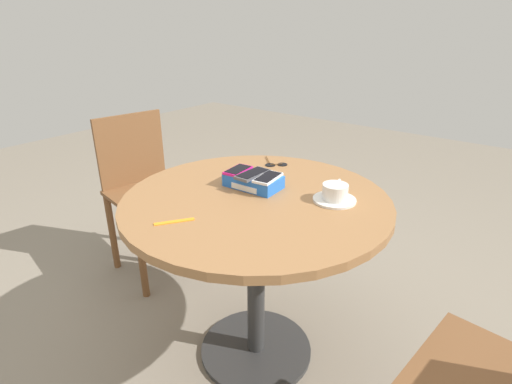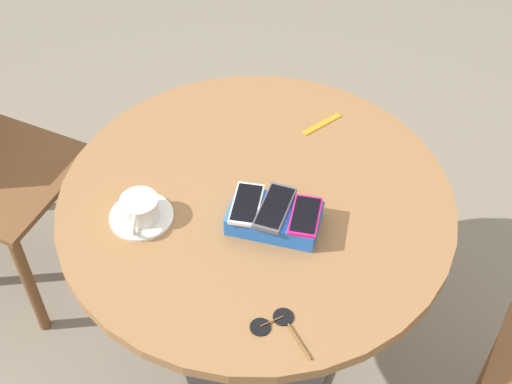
# 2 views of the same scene
# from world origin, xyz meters

# --- Properties ---
(ground_plane) EXTENTS (8.00, 8.00, 0.00)m
(ground_plane) POSITION_xyz_m (0.00, 0.00, 0.00)
(ground_plane) COLOR gray
(round_table) EXTENTS (0.96, 0.96, 0.72)m
(round_table) POSITION_xyz_m (0.00, 0.00, 0.59)
(round_table) COLOR #2D2D2D
(round_table) RESTS_ON ground_plane
(phone_box) EXTENTS (0.21, 0.13, 0.05)m
(phone_box) POSITION_xyz_m (-0.07, 0.07, 0.74)
(phone_box) COLOR blue
(phone_box) RESTS_ON round_table
(phone_magenta) EXTENTS (0.08, 0.13, 0.01)m
(phone_magenta) POSITION_xyz_m (-0.14, 0.07, 0.77)
(phone_magenta) COLOR #D11975
(phone_magenta) RESTS_ON phone_box
(phone_gray) EXTENTS (0.07, 0.14, 0.01)m
(phone_gray) POSITION_xyz_m (-0.07, 0.06, 0.77)
(phone_gray) COLOR #515156
(phone_gray) RESTS_ON phone_box
(phone_white) EXTENTS (0.08, 0.14, 0.01)m
(phone_white) POSITION_xyz_m (0.00, 0.07, 0.77)
(phone_white) COLOR silver
(phone_white) RESTS_ON phone_box
(saucer) EXTENTS (0.15, 0.15, 0.01)m
(saucer) POSITION_xyz_m (0.24, 0.14, 0.72)
(saucer) COLOR silver
(saucer) RESTS_ON round_table
(coffee_cup) EXTENTS (0.09, 0.12, 0.06)m
(coffee_cup) POSITION_xyz_m (0.24, 0.14, 0.75)
(coffee_cup) COLOR silver
(coffee_cup) RESTS_ON saucer
(lanyard_strap) EXTENTS (0.08, 0.11, 0.00)m
(lanyard_strap) POSITION_xyz_m (-0.09, -0.31, 0.72)
(lanyard_strap) COLOR orange
(lanyard_strap) RESTS_ON round_table
(sunglasses) EXTENTS (0.14, 0.10, 0.01)m
(sunglasses) POSITION_xyz_m (-0.15, 0.33, 0.72)
(sunglasses) COLOR black
(sunglasses) RESTS_ON round_table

